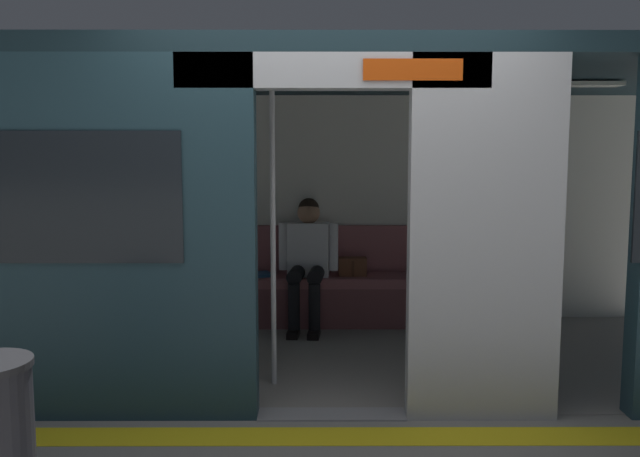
{
  "coord_description": "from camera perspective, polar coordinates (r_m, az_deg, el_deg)",
  "views": [
    {
      "loc": [
        0.08,
        3.75,
        1.56
      ],
      "look_at": [
        0.07,
        -1.2,
        1.02
      ],
      "focal_mm": 35.89,
      "sensor_mm": 36.0,
      "label": 1
    }
  ],
  "objects": [
    {
      "name": "person_seated",
      "position": [
        5.88,
        -1.1,
        -2.29
      ],
      "size": [
        0.55,
        0.7,
        1.19
      ],
      "color": "silver",
      "rests_on": "ground_plane"
    },
    {
      "name": "train_car",
      "position": [
        4.89,
        0.16,
        5.48
      ],
      "size": [
        6.4,
        2.63,
        2.28
      ],
      "color": "#ADAFB5",
      "rests_on": "ground_plane"
    },
    {
      "name": "handbag",
      "position": [
        6.01,
        2.91,
        -3.41
      ],
      "size": [
        0.26,
        0.15,
        0.17
      ],
      "color": "brown",
      "rests_on": "bench_seat"
    },
    {
      "name": "ground_plane",
      "position": [
        4.06,
        1.06,
        -16.32
      ],
      "size": [
        60.0,
        60.0,
        0.0
      ],
      "primitive_type": "plane",
      "color": "gray"
    },
    {
      "name": "grab_pole_door",
      "position": [
        4.34,
        -4.22,
        -0.26
      ],
      "size": [
        0.04,
        0.04,
        2.14
      ],
      "primitive_type": "cylinder",
      "color": "silver",
      "rests_on": "ground_plane"
    },
    {
      "name": "bench_seat",
      "position": [
        5.99,
        0.63,
        -5.31
      ],
      "size": [
        2.88,
        0.44,
        0.47
      ],
      "color": "#935156",
      "rests_on": "ground_plane"
    },
    {
      "name": "platform_edge_strip",
      "position": [
        3.79,
        1.16,
        -18.02
      ],
      "size": [
        8.0,
        0.24,
        0.01
      ],
      "primitive_type": "cube",
      "color": "yellow",
      "rests_on": "ground_plane"
    },
    {
      "name": "book",
      "position": [
        6.02,
        -5.12,
        -4.08
      ],
      "size": [
        0.22,
        0.26,
        0.03
      ],
      "primitive_type": "cube",
      "rotation": [
        0.0,
        0.0,
        0.38
      ],
      "color": "#26598C",
      "rests_on": "bench_seat"
    }
  ]
}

